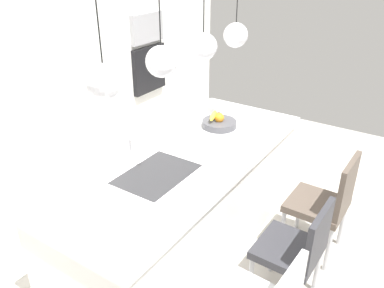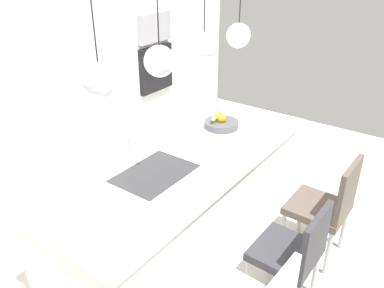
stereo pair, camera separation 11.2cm
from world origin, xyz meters
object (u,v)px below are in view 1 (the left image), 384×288
oven (149,69)px  chair_middle (297,248)px  chair_far (326,201)px  fruit_bowl (219,122)px  microwave (146,28)px

oven → chair_middle: oven is taller
chair_middle → oven: bearing=58.6°
chair_middle → chair_far: size_ratio=0.92×
chair_middle → chair_far: bearing=-0.9°
chair_middle → chair_far: chair_far is taller
fruit_bowl → chair_middle: size_ratio=0.36×
microwave → chair_middle: size_ratio=0.64×
microwave → chair_middle: microwave is taller
fruit_bowl → oven: bearing=59.4°
microwave → oven: bearing=0.0°
fruit_bowl → chair_middle: 1.27m
oven → chair_far: oven is taller
fruit_bowl → microwave: bearing=59.4°
oven → chair_middle: 3.01m
microwave → chair_far: bearing=-109.8°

